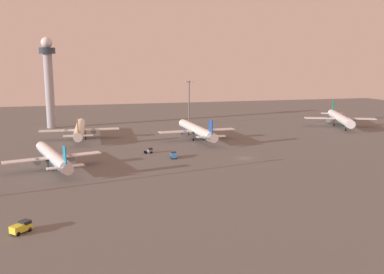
{
  "coord_description": "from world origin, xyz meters",
  "views": [
    {
      "loc": [
        -54.14,
        -133.92,
        33.37
      ],
      "look_at": [
        -12.93,
        24.34,
        4.0
      ],
      "focal_mm": 38.83,
      "sensor_mm": 36.0,
      "label": 1
    }
  ],
  "objects_px": {
    "pushback_tug": "(150,150)",
    "cargo_loader": "(21,227)",
    "apron_light_central": "(189,100)",
    "control_tower": "(49,77)",
    "airplane_far_stand": "(340,118)",
    "maintenance_van": "(174,155)",
    "airplane_terminal_side": "(80,129)",
    "airplane_mid_apron": "(53,157)",
    "airplane_taxiway_distant": "(197,130)"
  },
  "relations": [
    {
      "from": "control_tower",
      "to": "airplane_mid_apron",
      "type": "height_order",
      "value": "control_tower"
    },
    {
      "from": "airplane_terminal_side",
      "to": "cargo_loader",
      "type": "distance_m",
      "value": 104.34
    },
    {
      "from": "cargo_loader",
      "to": "airplane_mid_apron",
      "type": "bearing_deg",
      "value": 130.41
    },
    {
      "from": "airplane_taxiway_distant",
      "to": "maintenance_van",
      "type": "distance_m",
      "value": 36.5
    },
    {
      "from": "control_tower",
      "to": "airplane_mid_apron",
      "type": "xyz_separation_m",
      "value": [
        6.6,
        -88.31,
        -22.57
      ]
    },
    {
      "from": "control_tower",
      "to": "apron_light_central",
      "type": "xyz_separation_m",
      "value": [
        71.54,
        -8.09,
        -12.61
      ]
    },
    {
      "from": "apron_light_central",
      "to": "airplane_terminal_side",
      "type": "bearing_deg",
      "value": -153.48
    },
    {
      "from": "control_tower",
      "to": "airplane_terminal_side",
      "type": "height_order",
      "value": "control_tower"
    },
    {
      "from": "airplane_terminal_side",
      "to": "pushback_tug",
      "type": "relative_size",
      "value": 13.29
    },
    {
      "from": "control_tower",
      "to": "pushback_tug",
      "type": "bearing_deg",
      "value": -61.49
    },
    {
      "from": "airplane_far_stand",
      "to": "airplane_terminal_side",
      "type": "distance_m",
      "value": 132.48
    },
    {
      "from": "airplane_mid_apron",
      "to": "pushback_tug",
      "type": "relative_size",
      "value": 11.58
    },
    {
      "from": "airplane_taxiway_distant",
      "to": "maintenance_van",
      "type": "height_order",
      "value": "airplane_taxiway_distant"
    },
    {
      "from": "airplane_mid_apron",
      "to": "airplane_terminal_side",
      "type": "distance_m",
      "value": 52.35
    },
    {
      "from": "control_tower",
      "to": "apron_light_central",
      "type": "distance_m",
      "value": 73.1
    },
    {
      "from": "airplane_far_stand",
      "to": "pushback_tug",
      "type": "bearing_deg",
      "value": 41.91
    },
    {
      "from": "cargo_loader",
      "to": "apron_light_central",
      "type": "xyz_separation_m",
      "value": [
        67.81,
        132.21,
        12.56
      ]
    },
    {
      "from": "airplane_far_stand",
      "to": "maintenance_van",
      "type": "xyz_separation_m",
      "value": [
        -100.14,
        -49.32,
        -3.35
      ]
    },
    {
      "from": "airplane_terminal_side",
      "to": "maintenance_van",
      "type": "xyz_separation_m",
      "value": [
        32.32,
        -47.13,
        -3.1
      ]
    },
    {
      "from": "airplane_taxiway_distant",
      "to": "airplane_far_stand",
      "type": "bearing_deg",
      "value": 8.92
    },
    {
      "from": "airplane_mid_apron",
      "to": "pushback_tug",
      "type": "height_order",
      "value": "airplane_mid_apron"
    },
    {
      "from": "maintenance_van",
      "to": "apron_light_central",
      "type": "height_order",
      "value": "apron_light_central"
    },
    {
      "from": "airplane_mid_apron",
      "to": "cargo_loader",
      "type": "bearing_deg",
      "value": -108.85
    },
    {
      "from": "airplane_mid_apron",
      "to": "airplane_far_stand",
      "type": "height_order",
      "value": "airplane_far_stand"
    },
    {
      "from": "airplane_mid_apron",
      "to": "airplane_terminal_side",
      "type": "xyz_separation_m",
      "value": [
        7.88,
        51.75,
        0.49
      ]
    },
    {
      "from": "maintenance_van",
      "to": "apron_light_central",
      "type": "bearing_deg",
      "value": 79.0
    },
    {
      "from": "airplane_taxiway_distant",
      "to": "apron_light_central",
      "type": "height_order",
      "value": "apron_light_central"
    },
    {
      "from": "airplane_terminal_side",
      "to": "airplane_taxiway_distant",
      "type": "bearing_deg",
      "value": -15.39
    },
    {
      "from": "airplane_taxiway_distant",
      "to": "pushback_tug",
      "type": "distance_m",
      "value": 32.69
    },
    {
      "from": "apron_light_central",
      "to": "control_tower",
      "type": "bearing_deg",
      "value": 173.55
    },
    {
      "from": "pushback_tug",
      "to": "cargo_loader",
      "type": "xyz_separation_m",
      "value": [
        -36.16,
        -66.87,
        0.11
      ]
    },
    {
      "from": "airplane_terminal_side",
      "to": "pushback_tug",
      "type": "bearing_deg",
      "value": -53.86
    },
    {
      "from": "control_tower",
      "to": "cargo_loader",
      "type": "height_order",
      "value": "control_tower"
    },
    {
      "from": "airplane_terminal_side",
      "to": "apron_light_central",
      "type": "bearing_deg",
      "value": 28.1
    },
    {
      "from": "control_tower",
      "to": "airplane_taxiway_distant",
      "type": "distance_m",
      "value": 85.26
    },
    {
      "from": "airplane_mid_apron",
      "to": "apron_light_central",
      "type": "height_order",
      "value": "apron_light_central"
    },
    {
      "from": "control_tower",
      "to": "pushback_tug",
      "type": "relative_size",
      "value": 13.91
    },
    {
      "from": "control_tower",
      "to": "cargo_loader",
      "type": "distance_m",
      "value": 142.59
    },
    {
      "from": "maintenance_van",
      "to": "cargo_loader",
      "type": "bearing_deg",
      "value": -120.16
    },
    {
      "from": "pushback_tug",
      "to": "cargo_loader",
      "type": "bearing_deg",
      "value": -37.26
    },
    {
      "from": "airplane_terminal_side",
      "to": "cargo_loader",
      "type": "relative_size",
      "value": 10.13
    },
    {
      "from": "airplane_taxiway_distant",
      "to": "airplane_far_stand",
      "type": "distance_m",
      "value": 84.65
    },
    {
      "from": "control_tower",
      "to": "maintenance_van",
      "type": "xyz_separation_m",
      "value": [
        46.81,
        -83.7,
        -25.18
      ]
    },
    {
      "from": "apron_light_central",
      "to": "pushback_tug",
      "type": "bearing_deg",
      "value": -115.84
    },
    {
      "from": "cargo_loader",
      "to": "apron_light_central",
      "type": "bearing_deg",
      "value": 106.42
    },
    {
      "from": "maintenance_van",
      "to": "cargo_loader",
      "type": "xyz_separation_m",
      "value": [
        -43.08,
        -56.6,
        0.0
      ]
    },
    {
      "from": "pushback_tug",
      "to": "apron_light_central",
      "type": "height_order",
      "value": "apron_light_central"
    },
    {
      "from": "airplane_far_stand",
      "to": "apron_light_central",
      "type": "distance_m",
      "value": 80.39
    },
    {
      "from": "pushback_tug",
      "to": "cargo_loader",
      "type": "relative_size",
      "value": 0.76
    },
    {
      "from": "airplane_terminal_side",
      "to": "apron_light_central",
      "type": "xyz_separation_m",
      "value": [
        57.06,
        28.47,
        9.47
      ]
    }
  ]
}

